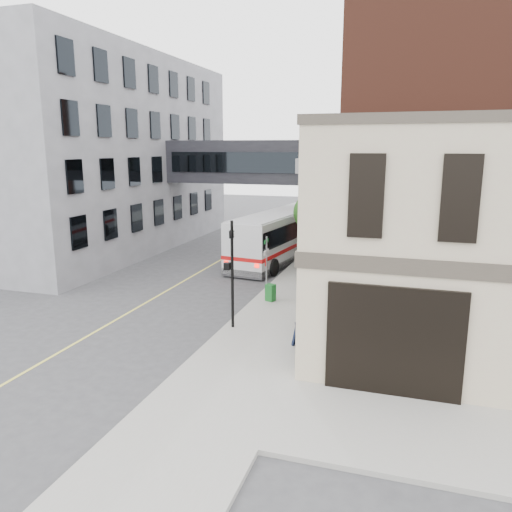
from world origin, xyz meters
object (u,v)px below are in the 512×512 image
Objects in this scene: pedestrian_a at (303,270)px; sandwich_board at (300,333)px; bus at (281,233)px; pedestrian_b at (324,258)px; newspaper_box at (271,293)px; pedestrian_c at (314,257)px.

sandwich_board is at bearing -93.15° from pedestrian_a.
bus is 6.75m from pedestrian_a.
bus is at bearing 99.90° from pedestrian_a.
newspaper_box is (-1.48, -6.60, -0.46)m from pedestrian_b.
newspaper_box is at bearing -112.24° from pedestrian_c.
pedestrian_a is 1.82× the size of newspaper_box.
pedestrian_c is (-0.55, -0.29, 0.06)m from pedestrian_b.
pedestrian_b is 0.93× the size of pedestrian_c.
pedestrian_c is (2.95, -3.47, -0.73)m from bus.
pedestrian_a is 2.61m from pedestrian_c.
newspaper_box is 0.86× the size of sandwich_board.
sandwich_board is at bearing -104.43° from pedestrian_b.
pedestrian_c is 6.40m from newspaper_box.
newspaper_box is (2.02, -9.78, -1.25)m from bus.
bus is 15.56m from sandwich_board.
pedestrian_b is 11.69m from sandwich_board.
bus reaches higher than pedestrian_c.
sandwich_board is (1.11, -11.63, -0.39)m from pedestrian_b.
sandwich_board is (4.62, -14.81, -1.18)m from bus.
pedestrian_b is 0.63m from pedestrian_c.
sandwich_board is (1.67, -11.34, -0.45)m from pedestrian_c.
pedestrian_c reaches higher than newspaper_box.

